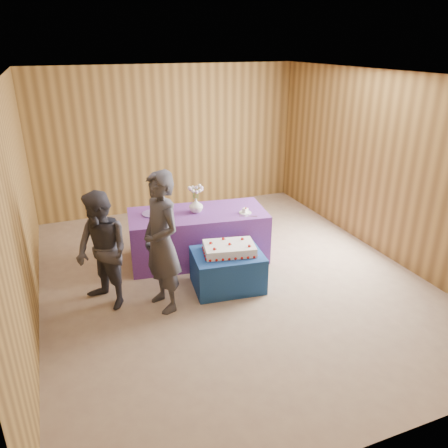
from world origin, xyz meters
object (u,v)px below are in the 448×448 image
serving_table (198,236)px  guest_left (162,243)px  guest_right (102,251)px  sheet_cake (229,248)px  vase (196,205)px  cake_table (227,270)px

serving_table → guest_left: guest_left is taller
guest_right → guest_left: bearing=36.2°
sheet_cake → guest_left: size_ratio=0.44×
guest_left → serving_table: bearing=128.5°
serving_table → vase: 0.48m
cake_table → vase: (-0.12, 0.95, 0.61)m
serving_table → cake_table: bearing=-76.0°
sheet_cake → vase: bearing=110.4°
cake_table → vase: size_ratio=4.25×
cake_table → guest_right: (-1.56, 0.15, 0.49)m
cake_table → guest_right: guest_right is taller
guest_left → guest_right: bearing=-129.3°
sheet_cake → guest_right: bearing=-173.3°
sheet_cake → guest_right: (-1.59, 0.14, 0.18)m
cake_table → guest_right: size_ratio=0.61×
sheet_cake → vase: 1.00m
cake_table → vase: 1.13m
cake_table → serving_table: size_ratio=0.45×
guest_right → sheet_cake: bearing=55.4°
cake_table → guest_right: bearing=-178.7°
serving_table → vase: bearing=146.7°
cake_table → sheet_cake: 0.31m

